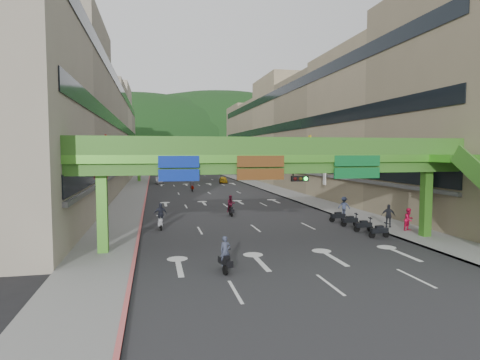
% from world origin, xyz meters
% --- Properties ---
extents(ground, '(320.00, 320.00, 0.00)m').
position_xyz_m(ground, '(0.00, 0.00, 0.00)').
color(ground, black).
rests_on(ground, ground).
extents(road_slab, '(18.00, 140.00, 0.02)m').
position_xyz_m(road_slab, '(0.00, 50.00, 0.01)').
color(road_slab, '#28282B').
rests_on(road_slab, ground).
extents(sidewalk_left, '(4.00, 140.00, 0.15)m').
position_xyz_m(sidewalk_left, '(-11.00, 50.00, 0.07)').
color(sidewalk_left, gray).
rests_on(sidewalk_left, ground).
extents(sidewalk_right, '(4.00, 140.00, 0.15)m').
position_xyz_m(sidewalk_right, '(11.00, 50.00, 0.07)').
color(sidewalk_right, gray).
rests_on(sidewalk_right, ground).
extents(curb_left, '(0.20, 140.00, 0.18)m').
position_xyz_m(curb_left, '(-9.10, 50.00, 0.09)').
color(curb_left, '#CC5959').
rests_on(curb_left, ground).
extents(curb_right, '(0.20, 140.00, 0.18)m').
position_xyz_m(curb_right, '(9.10, 50.00, 0.09)').
color(curb_right, gray).
rests_on(curb_right, ground).
extents(building_row_left, '(12.80, 95.00, 19.00)m').
position_xyz_m(building_row_left, '(-18.93, 50.00, 9.46)').
color(building_row_left, '#9E937F').
rests_on(building_row_left, ground).
extents(building_row_right, '(12.80, 95.00, 19.00)m').
position_xyz_m(building_row_right, '(18.93, 50.00, 9.46)').
color(building_row_right, gray).
rests_on(building_row_right, ground).
extents(overpass_near, '(28.00, 12.27, 7.10)m').
position_xyz_m(overpass_near, '(0.93, 5.38, 5.21)').
color(overpass_near, '#4C9E2D').
rests_on(overpass_near, ground).
extents(overpass_far, '(28.00, 2.20, 7.10)m').
position_xyz_m(overpass_far, '(0.00, 65.00, 5.40)').
color(overpass_far, '#4C9E2D').
rests_on(overpass_far, ground).
extents(hill_left, '(168.00, 140.00, 112.00)m').
position_xyz_m(hill_left, '(-15.00, 160.00, 0.00)').
color(hill_left, '#1C4419').
rests_on(hill_left, ground).
extents(hill_right, '(208.00, 176.00, 128.00)m').
position_xyz_m(hill_right, '(25.00, 180.00, 0.00)').
color(hill_right, '#1C4419').
rests_on(hill_right, ground).
extents(bunting_string, '(26.00, 0.36, 0.47)m').
position_xyz_m(bunting_string, '(0.00, 30.00, 5.96)').
color(bunting_string, black).
rests_on(bunting_string, ground).
extents(scooter_rider_near, '(0.70, 1.59, 1.87)m').
position_xyz_m(scooter_rider_near, '(-4.41, 1.00, 0.85)').
color(scooter_rider_near, black).
rests_on(scooter_rider_near, ground).
extents(scooter_rider_mid, '(0.84, 1.60, 2.00)m').
position_xyz_m(scooter_rider_mid, '(-0.78, 18.56, 1.03)').
color(scooter_rider_mid, black).
rests_on(scooter_rider_mid, ground).
extents(scooter_rider_left, '(1.06, 1.60, 2.12)m').
position_xyz_m(scooter_rider_left, '(-7.50, 13.19, 1.07)').
color(scooter_rider_left, gray).
rests_on(scooter_rider_left, ground).
extents(scooter_rider_far, '(0.90, 1.60, 2.14)m').
position_xyz_m(scooter_rider_far, '(-2.22, 43.20, 1.09)').
color(scooter_rider_far, '#880700').
rests_on(scooter_rider_far, ground).
extents(parked_scooter_row, '(1.60, 7.15, 1.08)m').
position_xyz_m(parked_scooter_row, '(7.80, 10.00, 0.52)').
color(parked_scooter_row, black).
rests_on(parked_scooter_row, ground).
extents(car_silver, '(1.44, 4.04, 1.33)m').
position_xyz_m(car_silver, '(-7.00, 59.00, 0.66)').
color(car_silver, '#B5B7BD').
rests_on(car_silver, ground).
extents(car_yellow, '(2.01, 4.02, 1.32)m').
position_xyz_m(car_yellow, '(5.21, 57.98, 0.66)').
color(car_yellow, '#BB8F19').
rests_on(car_yellow, ground).
extents(pedestrian_red, '(1.01, 0.89, 1.73)m').
position_xyz_m(pedestrian_red, '(11.08, 8.00, 0.86)').
color(pedestrian_red, red).
rests_on(pedestrian_red, ground).
extents(pedestrian_dark, '(1.15, 0.92, 1.82)m').
position_xyz_m(pedestrian_dark, '(10.38, 9.65, 0.91)').
color(pedestrian_dark, '#22242B').
rests_on(pedestrian_dark, ground).
extents(pedestrian_blue, '(0.95, 0.81, 1.72)m').
position_xyz_m(pedestrian_blue, '(9.80, 16.17, 0.86)').
color(pedestrian_blue, '#323B59').
rests_on(pedestrian_blue, ground).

